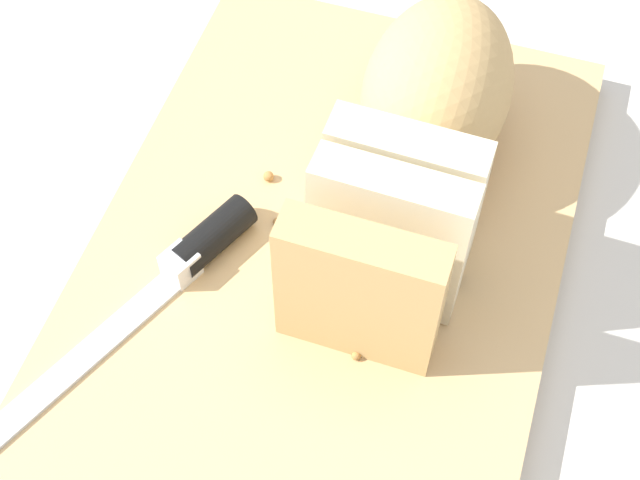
{
  "coord_description": "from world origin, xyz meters",
  "views": [
    {
      "loc": [
        0.3,
        0.09,
        0.53
      ],
      "look_at": [
        0.0,
        0.0,
        0.05
      ],
      "focal_mm": 52.18,
      "sensor_mm": 36.0,
      "label": 1
    }
  ],
  "objects": [
    {
      "name": "crumb_near_knife",
      "position": [
        0.06,
        0.04,
        0.03
      ],
      "size": [
        0.01,
        0.01,
        0.01
      ],
      "primitive_type": "sphere",
      "color": "#A8753D",
      "rests_on": "cutting_board"
    },
    {
      "name": "cutting_board",
      "position": [
        0.0,
        0.0,
        0.01
      ],
      "size": [
        0.47,
        0.3,
        0.02
      ],
      "primitive_type": "cube",
      "rotation": [
        0.0,
        0.0,
        -0.01
      ],
      "color": "tan",
      "rests_on": "ground_plane"
    },
    {
      "name": "crumb_near_loaf",
      "position": [
        -0.02,
        -0.04,
        0.03
      ],
      "size": [
        0.01,
        0.01,
        0.01
      ],
      "primitive_type": "sphere",
      "color": "#A8753D",
      "rests_on": "cutting_board"
    },
    {
      "name": "bread_loaf",
      "position": [
        -0.08,
        0.04,
        0.08
      ],
      "size": [
        0.25,
        0.1,
        0.11
      ],
      "rotation": [
        0.0,
        0.0,
        -0.01
      ],
      "color": "tan",
      "rests_on": "cutting_board"
    },
    {
      "name": "ground_plane",
      "position": [
        0.0,
        0.0,
        0.0
      ],
      "size": [
        3.0,
        3.0,
        0.0
      ],
      "primitive_type": "plane",
      "color": "beige"
    },
    {
      "name": "bread_knife",
      "position": [
        0.03,
        -0.08,
        0.03
      ],
      "size": [
        0.24,
        0.13,
        0.02
      ],
      "rotation": [
        0.0,
        0.0,
        -0.44
      ],
      "color": "silver",
      "rests_on": "cutting_board"
    },
    {
      "name": "crumb_stray_left",
      "position": [
        -0.06,
        -0.05,
        0.03
      ],
      "size": [
        0.01,
        0.01,
        0.01
      ],
      "primitive_type": "sphere",
      "color": "#A8753D",
      "rests_on": "cutting_board"
    }
  ]
}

